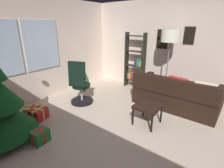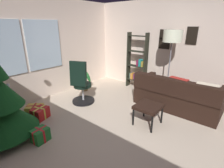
{
  "view_description": "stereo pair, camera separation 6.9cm",
  "coord_description": "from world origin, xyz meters",
  "px_view_note": "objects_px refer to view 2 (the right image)",
  "views": [
    {
      "loc": [
        -2.2,
        -1.32,
        1.91
      ],
      "look_at": [
        -0.06,
        0.36,
        0.94
      ],
      "focal_mm": 27.28,
      "sensor_mm": 36.0,
      "label": 1
    },
    {
      "loc": [
        -2.16,
        -1.37,
        1.91
      ],
      "look_at": [
        -0.06,
        0.36,
        0.94
      ],
      "focal_mm": 27.28,
      "sensor_mm": 36.0,
      "label": 2
    }
  ],
  "objects_px": {
    "gift_box_gold": "(35,111)",
    "potted_plant": "(84,82)",
    "couch": "(184,96)",
    "footstool": "(148,108)",
    "bookshelf": "(137,65)",
    "gift_box_red": "(40,113)",
    "floor_lamp": "(172,40)",
    "gift_box_green": "(40,135)",
    "office_chair": "(81,87)"
  },
  "relations": [
    {
      "from": "footstool",
      "to": "office_chair",
      "type": "height_order",
      "value": "office_chair"
    },
    {
      "from": "couch",
      "to": "floor_lamp",
      "type": "distance_m",
      "value": 1.36
    },
    {
      "from": "couch",
      "to": "potted_plant",
      "type": "height_order",
      "value": "couch"
    },
    {
      "from": "gift_box_gold",
      "to": "gift_box_red",
      "type": "bearing_deg",
      "value": -86.61
    },
    {
      "from": "couch",
      "to": "gift_box_gold",
      "type": "distance_m",
      "value": 3.45
    },
    {
      "from": "potted_plant",
      "to": "footstool",
      "type": "bearing_deg",
      "value": -100.31
    },
    {
      "from": "footstool",
      "to": "gift_box_gold",
      "type": "bearing_deg",
      "value": 121.54
    },
    {
      "from": "couch",
      "to": "bookshelf",
      "type": "distance_m",
      "value": 1.7
    },
    {
      "from": "couch",
      "to": "footstool",
      "type": "height_order",
      "value": "couch"
    },
    {
      "from": "gift_box_green",
      "to": "bookshelf",
      "type": "distance_m",
      "value": 3.34
    },
    {
      "from": "bookshelf",
      "to": "footstool",
      "type": "bearing_deg",
      "value": -142.02
    },
    {
      "from": "gift_box_green",
      "to": "floor_lamp",
      "type": "xyz_separation_m",
      "value": [
        3.02,
        -0.95,
        1.43
      ]
    },
    {
      "from": "gift_box_red",
      "to": "potted_plant",
      "type": "distance_m",
      "value": 1.77
    },
    {
      "from": "office_chair",
      "to": "bookshelf",
      "type": "bearing_deg",
      "value": -14.18
    },
    {
      "from": "bookshelf",
      "to": "floor_lamp",
      "type": "bearing_deg",
      "value": -103.64
    },
    {
      "from": "footstool",
      "to": "office_chair",
      "type": "bearing_deg",
      "value": 96.24
    },
    {
      "from": "gift_box_green",
      "to": "potted_plant",
      "type": "distance_m",
      "value": 2.42
    },
    {
      "from": "gift_box_red",
      "to": "bookshelf",
      "type": "height_order",
      "value": "bookshelf"
    },
    {
      "from": "floor_lamp",
      "to": "bookshelf",
      "type": "bearing_deg",
      "value": 76.36
    },
    {
      "from": "gift_box_red",
      "to": "gift_box_green",
      "type": "height_order",
      "value": "gift_box_red"
    },
    {
      "from": "gift_box_red",
      "to": "gift_box_green",
      "type": "bearing_deg",
      "value": -118.63
    },
    {
      "from": "footstool",
      "to": "gift_box_red",
      "type": "relative_size",
      "value": 1.29
    },
    {
      "from": "couch",
      "to": "gift_box_red",
      "type": "relative_size",
      "value": 4.95
    },
    {
      "from": "bookshelf",
      "to": "gift_box_red",
      "type": "bearing_deg",
      "value": 168.72
    },
    {
      "from": "office_chair",
      "to": "gift_box_gold",
      "type": "bearing_deg",
      "value": 163.35
    },
    {
      "from": "gift_box_red",
      "to": "office_chair",
      "type": "bearing_deg",
      "value": -6.17
    },
    {
      "from": "gift_box_red",
      "to": "bookshelf",
      "type": "bearing_deg",
      "value": -11.28
    },
    {
      "from": "gift_box_red",
      "to": "gift_box_gold",
      "type": "xyz_separation_m",
      "value": [
        -0.01,
        0.21,
        -0.0
      ]
    },
    {
      "from": "couch",
      "to": "gift_box_gold",
      "type": "xyz_separation_m",
      "value": [
        -2.5,
        2.37,
        -0.17
      ]
    },
    {
      "from": "bookshelf",
      "to": "gift_box_gold",
      "type": "bearing_deg",
      "value": 164.9
    },
    {
      "from": "office_chair",
      "to": "potted_plant",
      "type": "height_order",
      "value": "office_chair"
    },
    {
      "from": "gift_box_red",
      "to": "gift_box_gold",
      "type": "bearing_deg",
      "value": 93.39
    },
    {
      "from": "couch",
      "to": "gift_box_red",
      "type": "distance_m",
      "value": 3.3
    },
    {
      "from": "bookshelf",
      "to": "potted_plant",
      "type": "height_order",
      "value": "bookshelf"
    },
    {
      "from": "gift_box_green",
      "to": "floor_lamp",
      "type": "bearing_deg",
      "value": -17.52
    },
    {
      "from": "gift_box_gold",
      "to": "potted_plant",
      "type": "distance_m",
      "value": 1.74
    },
    {
      "from": "footstool",
      "to": "floor_lamp",
      "type": "relative_size",
      "value": 0.28
    },
    {
      "from": "floor_lamp",
      "to": "potted_plant",
      "type": "relative_size",
      "value": 2.81
    },
    {
      "from": "office_chair",
      "to": "bookshelf",
      "type": "relative_size",
      "value": 0.66
    },
    {
      "from": "gift_box_gold",
      "to": "potted_plant",
      "type": "xyz_separation_m",
      "value": [
        1.7,
        0.32,
        0.15
      ]
    },
    {
      "from": "potted_plant",
      "to": "gift_box_gold",
      "type": "bearing_deg",
      "value": -169.35
    },
    {
      "from": "footstool",
      "to": "bookshelf",
      "type": "height_order",
      "value": "bookshelf"
    },
    {
      "from": "gift_box_gold",
      "to": "potted_plant",
      "type": "height_order",
      "value": "potted_plant"
    },
    {
      "from": "footstool",
      "to": "gift_box_gold",
      "type": "height_order",
      "value": "footstool"
    },
    {
      "from": "bookshelf",
      "to": "potted_plant",
      "type": "relative_size",
      "value": 2.66
    },
    {
      "from": "couch",
      "to": "footstool",
      "type": "xyz_separation_m",
      "value": [
        -1.23,
        0.3,
        0.07
      ]
    },
    {
      "from": "couch",
      "to": "bookshelf",
      "type": "height_order",
      "value": "bookshelf"
    },
    {
      "from": "gift_box_red",
      "to": "office_chair",
      "type": "height_order",
      "value": "office_chair"
    },
    {
      "from": "potted_plant",
      "to": "floor_lamp",
      "type": "bearing_deg",
      "value": -66.66
    },
    {
      "from": "office_chair",
      "to": "couch",
      "type": "bearing_deg",
      "value": -55.18
    }
  ]
}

